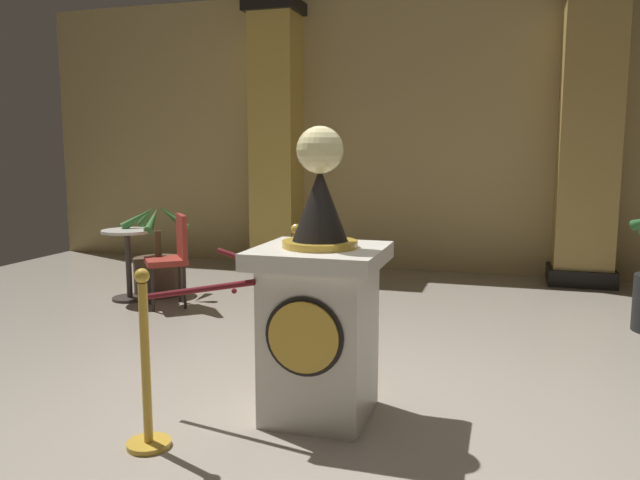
# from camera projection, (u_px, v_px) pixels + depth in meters

# --- Properties ---
(ground_plane) EXTENTS (11.43, 11.43, 0.00)m
(ground_plane) POSITION_uv_depth(u_px,v_px,m) (320.00, 406.00, 3.93)
(ground_plane) COLOR #9E9384
(back_wall) EXTENTS (11.43, 0.16, 3.74)m
(back_wall) POSITION_uv_depth(u_px,v_px,m) (425.00, 131.00, 8.27)
(back_wall) COLOR tan
(back_wall) RESTS_ON ground_plane
(pedestal_clock) EXTENTS (0.75, 0.75, 1.75)m
(pedestal_clock) POSITION_uv_depth(u_px,v_px,m) (320.00, 308.00, 3.71)
(pedestal_clock) COLOR silver
(pedestal_clock) RESTS_ON ground_plane
(stanchion_near) EXTENTS (0.24, 0.24, 1.05)m
(stanchion_near) POSITION_uv_depth(u_px,v_px,m) (296.00, 310.00, 4.85)
(stanchion_near) COLOR gold
(stanchion_near) RESTS_ON ground_plane
(stanchion_far) EXTENTS (0.24, 0.24, 1.00)m
(stanchion_far) POSITION_uv_depth(u_px,v_px,m) (147.00, 386.00, 3.35)
(stanchion_far) COLOR gold
(stanchion_far) RESTS_ON ground_plane
(velvet_rope) EXTENTS (0.99, 1.02, 0.22)m
(velvet_rope) POSITION_uv_depth(u_px,v_px,m) (234.00, 278.00, 4.04)
(velvet_rope) COLOR #591419
(column_left) EXTENTS (0.73, 0.73, 3.59)m
(column_left) POSITION_uv_depth(u_px,v_px,m) (277.00, 139.00, 8.55)
(column_left) COLOR black
(column_left) RESTS_ON ground_plane
(column_right) EXTENTS (0.81, 0.81, 3.59)m
(column_right) POSITION_uv_depth(u_px,v_px,m) (588.00, 137.00, 7.41)
(column_right) COLOR black
(column_right) RESTS_ON ground_plane
(potted_palm_left) EXTENTS (0.76, 0.75, 1.05)m
(potted_palm_left) POSITION_uv_depth(u_px,v_px,m) (159.00, 268.00, 6.98)
(potted_palm_left) COLOR #4C3828
(potted_palm_left) RESTS_ON ground_plane
(cafe_table) EXTENTS (0.54, 0.54, 0.77)m
(cafe_table) POSITION_uv_depth(u_px,v_px,m) (128.00, 256.00, 6.70)
(cafe_table) COLOR #332D28
(cafe_table) RESTS_ON ground_plane
(cafe_chair_red) EXTENTS (0.56, 0.56, 0.96)m
(cafe_chair_red) POSITION_uv_depth(u_px,v_px,m) (173.00, 252.00, 6.42)
(cafe_chair_red) COLOR black
(cafe_chair_red) RESTS_ON ground_plane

